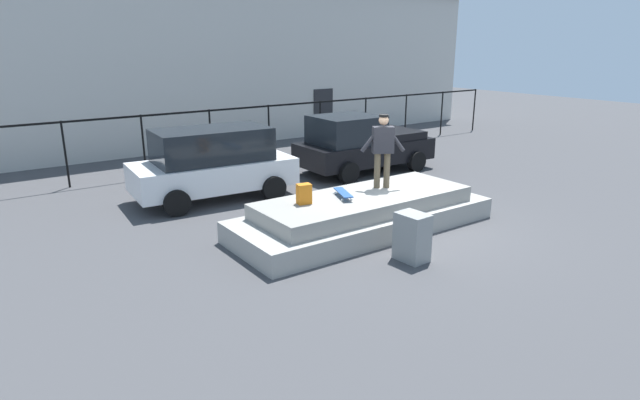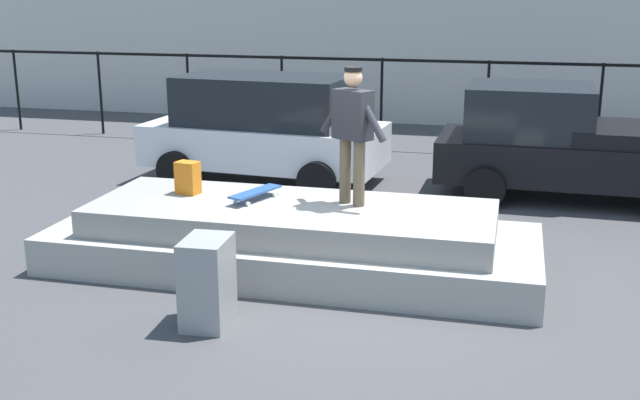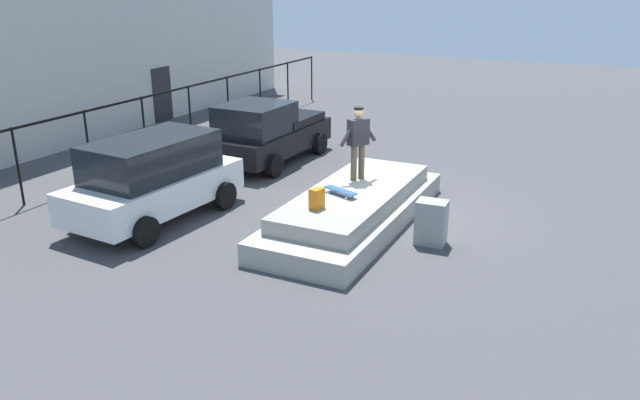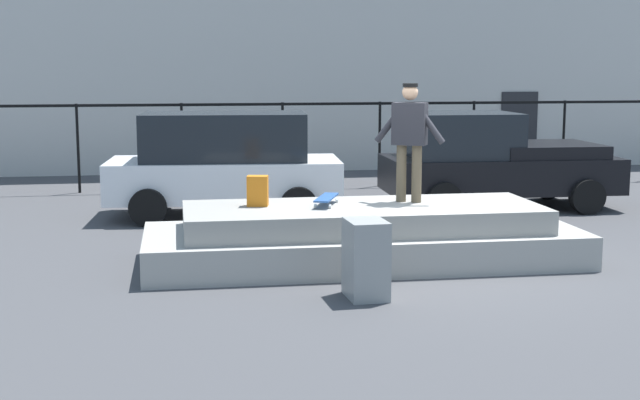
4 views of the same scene
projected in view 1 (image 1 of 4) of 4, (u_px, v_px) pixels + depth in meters
ground_plane at (407, 227)px, 11.83m from camera, size 60.00×60.00×0.00m
concrete_ledge at (364, 214)px, 11.57m from camera, size 5.94×2.19×0.79m
skateboarder at (383, 146)px, 11.74m from camera, size 0.92×0.57×1.65m
skateboard at (343, 193)px, 11.23m from camera, size 0.47×0.83×0.12m
backpack at (304, 194)px, 10.76m from camera, size 0.31×0.25×0.42m
car_white_hatchback_near at (213, 162)px, 13.68m from camera, size 4.23×2.31×1.86m
car_black_pickup_mid at (361, 144)px, 16.57m from camera, size 4.38×2.18×1.82m
utility_box at (412, 237)px, 9.91m from camera, size 0.47×0.62×0.92m
fence_row at (240, 124)px, 17.67m from camera, size 24.06×0.06×1.89m
warehouse_building at (162, 60)px, 22.74m from camera, size 28.45×8.71×6.38m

